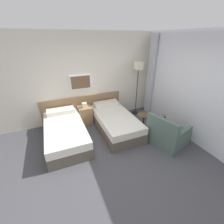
% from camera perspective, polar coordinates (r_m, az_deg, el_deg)
% --- Properties ---
extents(ground_plane, '(16.00, 16.00, 0.00)m').
position_cam_1_polar(ground_plane, '(3.62, 2.30, -17.54)').
color(ground_plane, '#47474C').
extents(wall_headboard, '(10.00, 0.10, 2.70)m').
position_cam_1_polar(wall_headboard, '(4.86, -8.91, 11.79)').
color(wall_headboard, beige).
rests_on(wall_headboard, ground_plane).
extents(wall_window, '(0.21, 4.70, 2.70)m').
position_cam_1_polar(wall_window, '(4.19, 31.19, 6.37)').
color(wall_window, white).
rests_on(wall_window, ground_plane).
extents(bed_near_door, '(0.99, 1.95, 0.61)m').
position_cam_1_polar(bed_near_door, '(4.21, -17.40, -7.37)').
color(bed_near_door, brown).
rests_on(bed_near_door, ground_plane).
extents(bed_near_window, '(0.99, 1.95, 0.61)m').
position_cam_1_polar(bed_near_window, '(4.49, 1.07, -3.70)').
color(bed_near_window, brown).
rests_on(bed_near_window, ground_plane).
extents(nightstand, '(0.42, 0.38, 0.69)m').
position_cam_1_polar(nightstand, '(4.89, -10.15, -0.96)').
color(nightstand, '#9E7A51').
rests_on(nightstand, ground_plane).
extents(floor_lamp, '(0.24, 0.24, 1.82)m').
position_cam_1_polar(floor_lamp, '(5.12, 9.98, 14.82)').
color(floor_lamp, black).
rests_on(floor_lamp, ground_plane).
extents(side_table, '(0.37, 0.37, 0.56)m').
position_cam_1_polar(side_table, '(4.42, 11.94, -2.95)').
color(side_table, brown).
rests_on(side_table, ground_plane).
extents(armchair, '(1.01, 1.03, 0.84)m').
position_cam_1_polar(armchair, '(4.17, 20.23, -8.04)').
color(armchair, '#4C6056').
rests_on(armchair, ground_plane).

